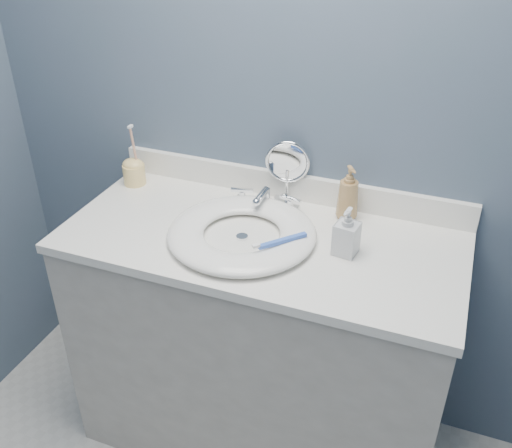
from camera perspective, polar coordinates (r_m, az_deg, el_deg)
The scene contains 12 objects.
back_wall at distance 1.82m, azimuth 3.65°, elevation 11.69°, with size 2.20×0.02×2.40m, color #465869.
vanity_cabinet at distance 2.02m, azimuth 0.44°, elevation -12.17°, with size 1.20×0.55×0.85m, color #BCB5AC.
countertop at distance 1.74m, azimuth 0.50°, elevation -1.65°, with size 1.22×0.57×0.03m, color white.
backsplash at distance 1.93m, azimuth 3.27°, elevation 3.86°, with size 1.22×0.02×0.09m, color white.
basin at distance 1.71m, azimuth -1.42°, elevation -0.88°, with size 0.45×0.45×0.04m, color white, non-canonical shape.
drain at distance 1.72m, azimuth -1.41°, elevation -1.30°, with size 0.04×0.04×0.01m, color silver.
faucet at distance 1.87m, azimuth 0.87°, elevation 2.37°, with size 0.25×0.13×0.07m.
makeup_mirror at distance 1.87m, azimuth 3.16°, elevation 5.54°, with size 0.15×0.08×0.22m.
soap_bottle_amber at distance 1.80m, azimuth 9.22°, elevation 3.06°, with size 0.07×0.07×0.18m, color #A37C49.
soap_bottle_clear at distance 1.64m, azimuth 9.08°, elevation -0.74°, with size 0.07×0.07×0.15m, color silver.
toothbrush_holder at distance 2.06m, azimuth -12.12°, elevation 5.25°, with size 0.08×0.08×0.22m.
toothbrush_lying at distance 1.63m, azimuth 2.46°, elevation -1.74°, with size 0.13×0.14×0.02m.
Camera 1 is at (0.51, -0.39, 1.82)m, focal length 40.00 mm.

